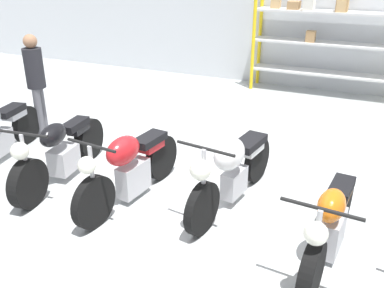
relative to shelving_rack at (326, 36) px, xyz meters
name	(u,v)px	position (x,y,z in m)	size (l,w,h in m)	color
ground_plane	(180,204)	(-0.89, -5.76, -1.33)	(30.00, 30.00, 0.00)	#B2B7B7
back_wall	(291,10)	(-0.89, 0.37, 0.47)	(30.00, 0.08, 3.60)	silver
shelving_rack	(326,36)	(0.00, 0.00, 0.00)	(3.38, 0.63, 2.28)	yellow
motorcycle_black	(60,152)	(-2.71, -5.83, -0.89)	(0.71, 2.17, 1.01)	black
motorcycle_red	(130,167)	(-1.52, -5.91, -0.84)	(0.69, 2.06, 1.05)	black
motorcycle_white	(232,168)	(-0.28, -5.49, -0.80)	(0.72, 2.13, 1.07)	black
motorcycle_orange	(330,223)	(1.00, -6.06, -0.91)	(0.74, 2.02, 0.97)	black
person_near_rack	(35,77)	(-4.21, -4.55, -0.27)	(0.42, 0.42, 1.78)	#595960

